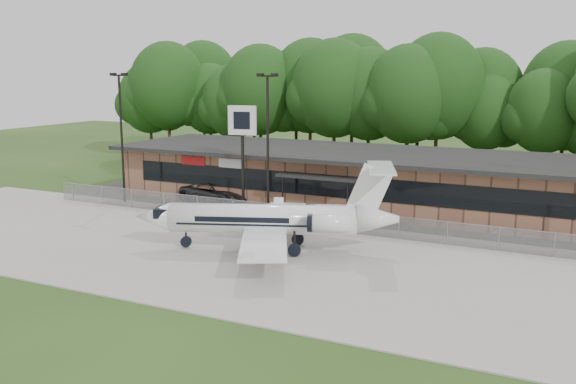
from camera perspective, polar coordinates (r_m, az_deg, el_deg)
The scene contains 11 objects.
ground at distance 29.72m, azimuth -8.24°, elevation -9.94°, with size 160.00×160.00×0.00m, color #263F16.
apron at distance 36.22m, azimuth -1.07°, elevation -5.93°, with size 64.00×18.00×0.08m, color #9E9B93.
parking_lot at distance 46.40m, azimuth 5.45°, elevation -2.24°, with size 50.00×9.00×0.06m, color #383835.
terminal at distance 50.08m, azimuth 7.29°, elevation 1.20°, with size 41.00×11.65×4.30m.
fence at distance 42.16m, azimuth 3.29°, elevation -2.50°, with size 46.00×0.04×1.52m.
treeline at distance 66.81m, azimuth 12.50°, elevation 8.02°, with size 72.00×12.00×15.00m, color #143310, non-canonical shape.
light_pole_left at distance 52.11m, azimuth -14.61°, elevation 5.52°, with size 1.55×0.30×10.23m.
light_pole_mid at distance 44.75m, azimuth -1.81°, elevation 5.05°, with size 1.55×0.30×10.23m.
business_jet at distance 37.27m, azimuth -1.42°, elevation -2.53°, with size 15.32×13.70×5.24m.
suv at distance 51.18m, azimuth -6.40°, elevation -0.07°, with size 2.86×6.21×1.73m, color #2E2E30.
pole_sign at distance 46.07m, azimuth -4.08°, elevation 5.35°, with size 2.10×0.61×7.97m.
Camera 1 is at (15.89, -22.82, 10.48)m, focal length 40.00 mm.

